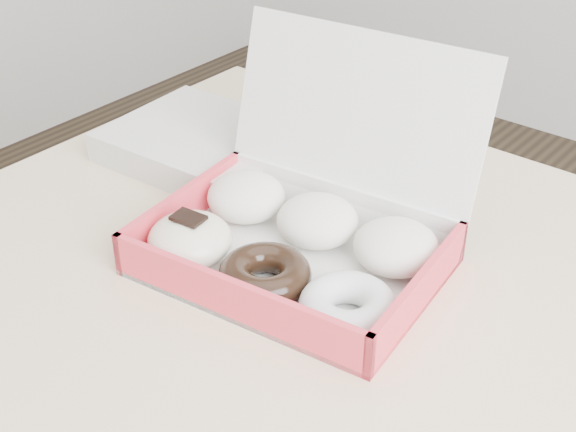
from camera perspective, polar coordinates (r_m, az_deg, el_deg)
The scene contains 3 objects.
table at distance 0.79m, azimuth 10.01°, elevation -14.26°, with size 1.20×0.80×0.75m.
donut_box at distance 0.82m, azimuth 0.77°, elevation -1.10°, with size 0.32×0.29×0.21m.
newspapers at distance 1.03m, azimuth -5.76°, elevation 5.07°, with size 0.24×0.19×0.04m, color silver.
Camera 1 is at (0.23, -0.50, 1.24)m, focal length 50.00 mm.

